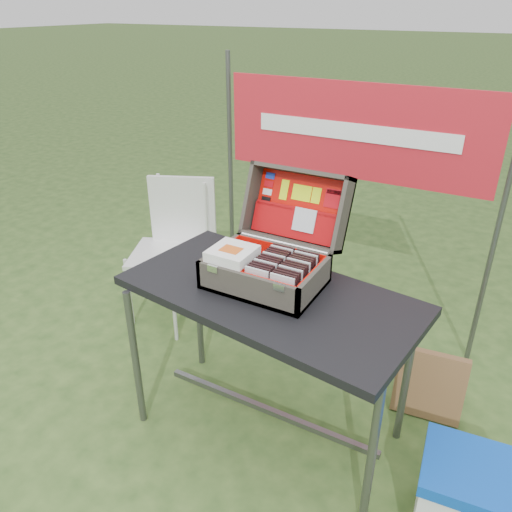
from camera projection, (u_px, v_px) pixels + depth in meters
The scene contains 95 objects.
ground at pixel (261, 423), 2.61m from camera, with size 80.00×80.00×0.00m, color #2E4A1E.
table at pixel (268, 364), 2.39m from camera, with size 1.32×0.66×0.82m, color black, non-canonical shape.
table_top at pixel (269, 295), 2.22m from camera, with size 1.32×0.66×0.04m, color black.
table_leg_fl at pixel (136, 360), 2.45m from camera, with size 0.04×0.04×0.78m, color #59595B.
table_leg_fr at pixel (371, 457), 1.93m from camera, with size 0.04×0.04×0.78m, color #59595B.
table_leg_bl at pixel (199, 308), 2.87m from camera, with size 0.04×0.04×0.78m, color #59595B.
table_leg_br at pixel (407, 376), 2.35m from camera, with size 0.04×0.04×0.78m, color #59595B.
table_brace at pixel (268, 410), 2.53m from camera, with size 1.17×0.03×0.03m, color #59595B.
suitcase at pixel (272, 236), 2.20m from camera, with size 0.50×0.52×0.44m, color #565044, non-canonical shape.
suitcase_base_bottom at pixel (265, 283), 2.25m from camera, with size 0.50×0.36×0.02m, color #565044.
suitcase_base_wall_front at pixel (246, 288), 2.10m from camera, with size 0.50×0.02×0.13m, color #565044.
suitcase_base_wall_back at pixel (282, 257), 2.36m from camera, with size 0.50×0.02×0.13m, color #565044.
suitcase_base_wall_left at pixel (220, 260), 2.33m from camera, with size 0.02×0.36×0.13m, color #565044.
suitcase_base_wall_right at pixel (314, 285), 2.12m from camera, with size 0.02×0.36×0.13m, color #565044.
suitcase_liner_floor at pixel (265, 280), 2.25m from camera, with size 0.46×0.32×0.01m, color red.
suitcase_latch_left at pixel (213, 269), 2.13m from camera, with size 0.05×0.01×0.03m, color silver.
suitcase_latch_right at pixel (279, 287), 1.99m from camera, with size 0.05×0.01×0.03m, color silver.
suitcase_hinge at pixel (283, 243), 2.33m from camera, with size 0.02×0.02×0.45m, color silver.
suitcase_lid_back at pixel (300, 207), 2.42m from camera, with size 0.50×0.36×0.02m, color #565044.
suitcase_lid_rim_far at pixel (303, 171), 2.35m from camera, with size 0.50×0.02×0.13m, color #565044.
suitcase_lid_rim_near at pixel (289, 241), 2.39m from camera, with size 0.50×0.02×0.13m, color #565044.
suitcase_lid_rim_left at pixel (252, 198), 2.47m from camera, with size 0.02×0.36×0.13m, color #565044.
suitcase_lid_rim_right at pixel (343, 216), 2.27m from camera, with size 0.02×0.36×0.13m, color #565044.
suitcase_lid_liner at pixel (299, 207), 2.41m from camera, with size 0.45×0.31×0.01m, color red.
suitcase_liner_wall_front at pixel (248, 285), 2.10m from camera, with size 0.46×0.01×0.11m, color red.
suitcase_liner_wall_back at pixel (281, 256), 2.34m from camera, with size 0.46×0.01×0.11m, color red.
suitcase_liner_wall_left at pixel (222, 258), 2.32m from camera, with size 0.01×0.32×0.11m, color red.
suitcase_liner_wall_right at pixel (312, 282), 2.12m from camera, with size 0.01×0.32×0.11m, color red.
suitcase_lid_pocket at pixel (295, 224), 2.40m from camera, with size 0.44×0.14×0.03m, color #A5080B.
suitcase_pocket_edge at pixel (297, 209), 2.39m from camera, with size 0.43×0.02×0.02m, color #A5080B.
suitcase_pocket_cd at pixel (304, 220), 2.36m from camera, with size 0.11×0.11×0.01m, color silver.
lid_sticker_cc_a at pixel (270, 176), 2.47m from camera, with size 0.05×0.03×0.00m, color #1933B2.
lid_sticker_cc_b at pixel (269, 184), 2.47m from camera, with size 0.05×0.03×0.00m, color red.
lid_sticker_cc_c at pixel (267, 192), 2.48m from camera, with size 0.05×0.03×0.00m, color white.
lid_sticker_cc_d at pixel (266, 200), 2.48m from camera, with size 0.05×0.03×0.00m, color black.
lid_card_neon_tall at pixel (284, 190), 2.43m from camera, with size 0.04×0.10×0.00m, color #D8FA12.
lid_card_neon_main at pixel (302, 193), 2.39m from camera, with size 0.10×0.08×0.00m, color #D8FA12.
lid_card_neon_small at pixel (316, 196), 2.36m from camera, with size 0.04×0.08×0.00m, color #D8FA12.
lid_sticker_band at pixel (334, 199), 2.32m from camera, with size 0.09×0.09×0.00m, color red.
lid_sticker_band_bar at pixel (335, 192), 2.32m from camera, with size 0.08×0.02×0.00m, color black.
cd_left_0 at pixel (257, 282), 2.10m from camera, with size 0.11×0.01×0.13m, color silver.
cd_left_1 at pixel (259, 280), 2.12m from camera, with size 0.11×0.01×0.13m, color black.
cd_left_2 at pixel (261, 278), 2.13m from camera, with size 0.11×0.01×0.13m, color black.
cd_left_3 at pixel (263, 276), 2.15m from camera, with size 0.11×0.01×0.13m, color black.
cd_left_4 at pixel (265, 274), 2.16m from camera, with size 0.11×0.01×0.13m, color silver.
cd_left_5 at pixel (268, 272), 2.18m from camera, with size 0.11×0.01×0.13m, color black.
cd_left_6 at pixel (270, 270), 2.19m from camera, with size 0.11×0.01×0.13m, color black.
cd_left_7 at pixel (272, 269), 2.21m from camera, with size 0.11×0.01×0.13m, color black.
cd_left_8 at pixel (274, 267), 2.22m from camera, with size 0.11×0.01×0.13m, color silver.
cd_left_9 at pixel (276, 265), 2.24m from camera, with size 0.11×0.01×0.13m, color black.
cd_left_10 at pixel (278, 263), 2.25m from camera, with size 0.11×0.01×0.13m, color black.
cd_left_11 at pixel (280, 261), 2.27m from camera, with size 0.11×0.01×0.13m, color black.
cd_left_12 at pixel (282, 260), 2.28m from camera, with size 0.11×0.01×0.13m, color silver.
cd_left_13 at pixel (284, 258), 2.30m from camera, with size 0.11×0.01×0.13m, color black.
cd_right_0 at pixel (282, 289), 2.05m from camera, with size 0.11×0.01×0.13m, color silver.
cd_right_1 at pixel (284, 287), 2.06m from camera, with size 0.11×0.01×0.13m, color black.
cd_right_2 at pixel (286, 285), 2.08m from camera, with size 0.11×0.01×0.13m, color black.
cd_right_3 at pixel (288, 283), 2.09m from camera, with size 0.11×0.01×0.13m, color black.
cd_right_4 at pixel (290, 281), 2.11m from camera, with size 0.11×0.01×0.13m, color silver.
cd_right_5 at pixel (292, 279), 2.12m from camera, with size 0.11×0.01×0.13m, color black.
cd_right_6 at pixel (294, 277), 2.14m from camera, with size 0.11×0.01×0.13m, color black.
cd_right_7 at pixel (296, 275), 2.15m from camera, with size 0.11×0.01×0.13m, color black.
cd_right_8 at pixel (298, 273), 2.17m from camera, with size 0.11×0.01×0.13m, color silver.
cd_right_9 at pixel (300, 271), 2.18m from camera, with size 0.11×0.01×0.13m, color black.
cd_right_10 at pixel (302, 269), 2.20m from camera, with size 0.11×0.01×0.13m, color black.
cd_right_11 at pixel (304, 268), 2.21m from camera, with size 0.11×0.01×0.13m, color black.
cd_right_12 at pixel (306, 266), 2.23m from camera, with size 0.11×0.01×0.13m, color silver.
cd_right_13 at pixel (307, 264), 2.25m from camera, with size 0.11×0.01×0.13m, color black.
songbook_0 at pixel (232, 257), 2.20m from camera, with size 0.19×0.19×0.01m, color white.
songbook_1 at pixel (232, 256), 2.20m from camera, with size 0.19×0.19×0.01m, color white.
songbook_2 at pixel (232, 255), 2.20m from camera, with size 0.19×0.19×0.01m, color white.
songbook_3 at pixel (232, 254), 2.19m from camera, with size 0.19×0.19×0.01m, color white.
songbook_4 at pixel (232, 253), 2.19m from camera, with size 0.19×0.19×0.01m, color white.
songbook_5 at pixel (232, 252), 2.19m from camera, with size 0.19×0.19×0.01m, color white.
songbook_6 at pixel (232, 251), 2.19m from camera, with size 0.19×0.19×0.01m, color white.
songbook_7 at pixel (232, 250), 2.18m from camera, with size 0.19×0.19×0.01m, color white.
songbook_8 at pixel (232, 249), 2.18m from camera, with size 0.19×0.19×0.01m, color white.
songbook_graphic at pixel (231, 249), 2.17m from camera, with size 0.09×0.07×0.00m, color #D85919.
cooler at pixel (475, 506), 1.96m from camera, with size 0.45×0.34×0.40m, color white, non-canonical shape.
cooler_body at pixel (474, 510), 1.97m from camera, with size 0.43×0.32×0.34m, color white.
cooler_lid at pixel (484, 476), 1.88m from camera, with size 0.45×0.34×0.05m, color #0946BA.
chair at pixel (166, 256), 3.26m from camera, with size 0.44×0.48×0.96m, color silver, non-canonical shape.
chair_seat at pixel (166, 255), 3.26m from camera, with size 0.44×0.44×0.03m, color silver.
chair_backrest at pixel (183, 210), 3.31m from camera, with size 0.44×0.03×0.46m, color silver.
chair_leg_fl at pixel (129, 292), 3.30m from camera, with size 0.02×0.02×0.49m, color silver.
chair_leg_fr at pixel (174, 307), 3.14m from camera, with size 0.02×0.02×0.49m, color silver.
chair_leg_bl at pixel (165, 269), 3.59m from camera, with size 0.02×0.02×0.49m, color silver.
chair_leg_br at pixel (207, 282), 3.43m from camera, with size 0.02×0.02×0.49m, color silver.
chair_upright_left at pixel (161, 206), 3.39m from camera, with size 0.02×0.02×0.46m, color silver.
chair_upright_right at pixel (206, 217), 3.23m from camera, with size 0.02×0.02×0.46m, color silver.
cardboard_box at pixel (429, 385), 2.60m from camera, with size 0.35×0.06×0.37m, color brown.
banner_post_left at pixel (231, 183), 3.44m from camera, with size 0.03×0.03×1.70m, color #59595B.
banner_post_right at pixel (497, 232), 2.70m from camera, with size 0.03×0.03×1.70m, color #59595B.
banner at pixel (354, 132), 2.86m from camera, with size 1.60×0.01×0.55m, color #B51925.
banner_text at pixel (353, 132), 2.85m from camera, with size 1.20×0.00×0.10m, color white.
Camera 1 is at (0.92, -1.69, 1.96)m, focal length 35.00 mm.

